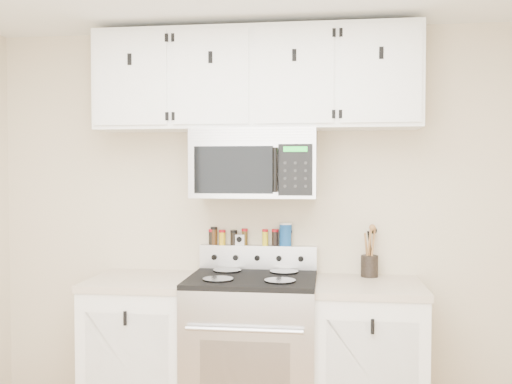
% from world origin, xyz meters
% --- Properties ---
extents(back_wall, '(3.50, 0.01, 2.50)m').
position_xyz_m(back_wall, '(0.00, 1.75, 1.25)').
color(back_wall, beige).
rests_on(back_wall, floor).
extents(range, '(0.76, 0.65, 1.10)m').
position_xyz_m(range, '(0.00, 1.43, 0.49)').
color(range, '#B7B7BA').
rests_on(range, floor).
extents(base_cabinet_left, '(0.64, 0.62, 0.92)m').
position_xyz_m(base_cabinet_left, '(-0.69, 1.45, 0.46)').
color(base_cabinet_left, white).
rests_on(base_cabinet_left, floor).
extents(base_cabinet_right, '(0.64, 0.62, 0.92)m').
position_xyz_m(base_cabinet_right, '(0.69, 1.45, 0.46)').
color(base_cabinet_right, white).
rests_on(base_cabinet_right, floor).
extents(microwave, '(0.76, 0.44, 0.42)m').
position_xyz_m(microwave, '(0.00, 1.55, 1.63)').
color(microwave, '#9E9EA3').
rests_on(microwave, back_wall).
extents(upper_cabinets, '(2.00, 0.35, 0.62)m').
position_xyz_m(upper_cabinets, '(-0.00, 1.58, 2.15)').
color(upper_cabinets, white).
rests_on(upper_cabinets, back_wall).
extents(utensil_crock, '(0.11, 0.11, 0.31)m').
position_xyz_m(utensil_crock, '(0.71, 1.66, 1.00)').
color(utensil_crock, black).
rests_on(utensil_crock, base_cabinet_right).
extents(kitchen_timer, '(0.07, 0.06, 0.07)m').
position_xyz_m(kitchen_timer, '(-0.12, 1.71, 1.13)').
color(kitchen_timer, silver).
rests_on(kitchen_timer, range).
extents(salt_canister, '(0.08, 0.08, 0.15)m').
position_xyz_m(salt_canister, '(0.18, 1.71, 1.17)').
color(salt_canister, '#154C95').
rests_on(salt_canister, range).
extents(spice_jar_0, '(0.04, 0.04, 0.10)m').
position_xyz_m(spice_jar_0, '(-0.31, 1.71, 1.15)').
color(spice_jar_0, black).
rests_on(spice_jar_0, range).
extents(spice_jar_1, '(0.05, 0.05, 0.12)m').
position_xyz_m(spice_jar_1, '(-0.29, 1.71, 1.16)').
color(spice_jar_1, '#40250F').
rests_on(spice_jar_1, range).
extents(spice_jar_2, '(0.04, 0.04, 0.10)m').
position_xyz_m(spice_jar_2, '(-0.24, 1.71, 1.15)').
color(spice_jar_2, gold).
rests_on(spice_jar_2, range).
extents(spice_jar_3, '(0.04, 0.04, 0.10)m').
position_xyz_m(spice_jar_3, '(-0.16, 1.71, 1.15)').
color(spice_jar_3, black).
rests_on(spice_jar_3, range).
extents(spice_jar_4, '(0.04, 0.04, 0.11)m').
position_xyz_m(spice_jar_4, '(-0.09, 1.71, 1.15)').
color(spice_jar_4, '#473311').
rests_on(spice_jar_4, range).
extents(spice_jar_5, '(0.04, 0.04, 0.11)m').
position_xyz_m(spice_jar_5, '(0.05, 1.71, 1.15)').
color(spice_jar_5, yellow).
rests_on(spice_jar_5, range).
extents(spice_jar_6, '(0.04, 0.04, 0.11)m').
position_xyz_m(spice_jar_6, '(0.11, 1.71, 1.15)').
color(spice_jar_6, black).
rests_on(spice_jar_6, range).
extents(spice_jar_7, '(0.04, 0.04, 0.11)m').
position_xyz_m(spice_jar_7, '(0.18, 1.71, 1.16)').
color(spice_jar_7, '#452E10').
rests_on(spice_jar_7, range).
extents(spice_jar_8, '(0.04, 0.04, 0.10)m').
position_xyz_m(spice_jar_8, '(0.20, 1.71, 1.15)').
color(spice_jar_8, '#BF7B16').
rests_on(spice_jar_8, range).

